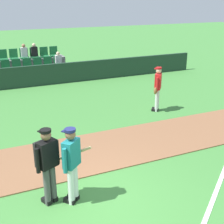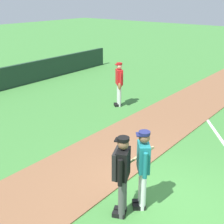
# 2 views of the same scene
# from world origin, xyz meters

# --- Properties ---
(ground_plane) EXTENTS (80.00, 80.00, 0.00)m
(ground_plane) POSITION_xyz_m (0.00, 0.00, 0.00)
(ground_plane) COLOR #42843A
(infield_dirt_path) EXTENTS (28.00, 2.40, 0.03)m
(infield_dirt_path) POSITION_xyz_m (0.00, 2.35, 0.01)
(infield_dirt_path) COLOR brown
(infield_dirt_path) RESTS_ON ground
(batter_teal_jersey) EXTENTS (0.71, 0.69, 1.76)m
(batter_teal_jersey) POSITION_xyz_m (-0.34, 0.37, 0.97)
(batter_teal_jersey) COLOR white
(batter_teal_jersey) RESTS_ON ground
(umpire_home_plate) EXTENTS (0.55, 0.43, 1.76)m
(umpire_home_plate) POSITION_xyz_m (-0.81, 0.54, 1.00)
(umpire_home_plate) COLOR #4C4C4C
(umpire_home_plate) RESTS_ON ground
(runner_red_jersey) EXTENTS (0.53, 0.53, 1.76)m
(runner_red_jersey) POSITION_xyz_m (4.40, 4.57, 0.96)
(runner_red_jersey) COLOR silver
(runner_red_jersey) RESTS_ON ground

